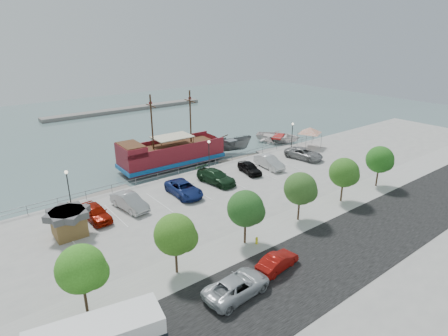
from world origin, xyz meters
TOP-DOWN VIEW (x-y plane):
  - ground at (0.00, 0.00)m, footprint 160.00×160.00m
  - land_slab at (0.00, -21.00)m, footprint 100.00×58.00m
  - street at (0.00, -16.00)m, footprint 100.00×8.00m
  - sidewalk at (0.00, -10.00)m, footprint 100.00×4.00m
  - seawall_railing at (0.00, 7.80)m, footprint 50.00×0.06m
  - far_shore at (10.00, 55.00)m, footprint 40.00×3.00m
  - pirate_ship at (-0.23, 13.59)m, footprint 17.87×5.45m
  - patrol_boat at (8.98, 12.99)m, footprint 7.00×5.40m
  - speedboat at (19.63, 12.91)m, footprint 8.80×9.47m
  - dock_west at (-13.81, 9.20)m, footprint 7.62×2.89m
  - dock_mid at (7.87, 9.20)m, footprint 7.06×2.24m
  - dock_east at (15.51, 9.20)m, footprint 7.19×2.86m
  - shed at (-19.80, 0.97)m, footprint 3.06×3.06m
  - canopy_tent at (19.20, 5.64)m, footprint 5.67×5.67m
  - street_van at (-12.94, -14.87)m, footprint 5.41×2.79m
  - street_sedan at (-8.52, -14.49)m, footprint 4.17×1.93m
  - fire_hydrant at (-7.30, -10.80)m, footprint 0.25×0.25m
  - lamp_post_left at (-18.00, 6.50)m, footprint 0.36×0.36m
  - lamp_post_mid at (0.00, 6.50)m, footprint 0.36×0.36m
  - lamp_post_right at (16.00, 6.50)m, footprint 0.36×0.36m
  - tree_a at (-21.85, -10.07)m, footprint 3.30×3.20m
  - tree_b at (-14.85, -10.07)m, footprint 3.30×3.20m
  - tree_c at (-7.85, -10.07)m, footprint 3.30×3.20m
  - tree_d at (-0.85, -10.07)m, footprint 3.30×3.20m
  - tree_e at (6.15, -10.07)m, footprint 3.30×3.20m
  - tree_f at (13.15, -10.07)m, footprint 3.30×3.20m
  - parked_car_a at (-16.84, 2.40)m, footprint 2.18×4.78m
  - parked_car_b at (-13.16, 2.55)m, footprint 2.49×5.24m
  - parked_car_c at (-6.76, 2.06)m, footprint 2.81×5.69m
  - parked_car_d at (-1.73, 2.66)m, footprint 3.03×5.87m
  - parked_car_e at (3.79, 2.67)m, footprint 2.56×4.58m
  - parked_car_f at (7.25, 2.55)m, footprint 2.35×5.21m
  - parked_car_g at (13.95, 2.20)m, footprint 3.61×6.05m

SIDE VIEW (x-z plane):
  - ground at x=0.00m, z-range -1.00..-1.00m
  - dock_east at x=15.51m, z-range -1.00..-0.60m
  - dock_mid at x=7.87m, z-range -1.00..-0.60m
  - dock_west at x=-13.81m, z-range -1.00..-0.57m
  - land_slab at x=0.00m, z-range -1.20..0.00m
  - far_shore at x=10.00m, z-range -1.00..-0.20m
  - speedboat at x=19.63m, z-range -1.00..0.60m
  - street at x=0.00m, z-range -0.01..0.03m
  - sidewalk at x=0.00m, z-range -0.01..0.04m
  - patrol_boat at x=8.98m, z-range -1.00..1.56m
  - fire_hydrant at x=-7.30m, z-range 0.03..0.74m
  - seawall_railing at x=0.00m, z-range 0.03..1.03m
  - street_sedan at x=-8.52m, z-range 0.00..1.32m
  - street_van at x=-12.94m, z-range 0.00..1.46m
  - parked_car_e at x=3.79m, z-range 0.00..1.47m
  - parked_car_c at x=-6.76m, z-range 0.00..1.55m
  - parked_car_g at x=13.95m, z-range 0.00..1.57m
  - parked_car_a at x=-16.84m, z-range 0.00..1.59m
  - parked_car_d at x=-1.73m, z-range 0.00..1.63m
  - parked_car_b at x=-13.16m, z-range 0.00..1.66m
  - parked_car_f at x=7.25m, z-range 0.00..1.66m
  - pirate_ship at x=-0.23m, z-range -4.73..6.48m
  - shed at x=-19.80m, z-range 0.08..2.56m
  - lamp_post_left at x=-18.00m, z-range 0.80..5.08m
  - lamp_post_mid at x=0.00m, z-range 0.80..5.08m
  - lamp_post_right at x=16.00m, z-range 0.80..5.08m
  - canopy_tent at x=19.20m, z-range 1.36..5.05m
  - tree_a at x=-21.85m, z-range 0.80..5.80m
  - tree_b at x=-14.85m, z-range 0.80..5.80m
  - tree_c at x=-7.85m, z-range 0.80..5.80m
  - tree_d at x=-0.85m, z-range 0.80..5.80m
  - tree_e at x=6.15m, z-range 0.80..5.80m
  - tree_f at x=13.15m, z-range 0.80..5.80m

